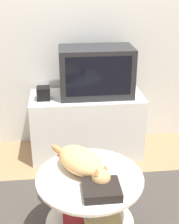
# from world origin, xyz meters

# --- Properties ---
(wall_back) EXTENTS (8.00, 0.05, 2.60)m
(wall_back) POSITION_xyz_m (0.00, 1.36, 1.30)
(wall_back) COLOR silver
(wall_back) RESTS_ON ground_plane
(tv_stand) EXTENTS (1.03, 0.45, 0.60)m
(tv_stand) POSITION_xyz_m (0.14, 1.05, 0.30)
(tv_stand) COLOR silver
(tv_stand) RESTS_ON ground_plane
(tv) EXTENTS (0.65, 0.35, 0.44)m
(tv) POSITION_xyz_m (0.23, 1.06, 0.82)
(tv) COLOR #232326
(tv) RESTS_ON tv_stand
(speaker) EXTENTS (0.11, 0.11, 0.11)m
(speaker) POSITION_xyz_m (-0.24, 1.00, 0.66)
(speaker) COLOR black
(speaker) RESTS_ON tv_stand
(coffee_table) EXTENTS (0.64, 0.64, 0.50)m
(coffee_table) POSITION_xyz_m (0.06, -0.07, 0.33)
(coffee_table) COLOR #B2B2B7
(coffee_table) RESTS_ON rug
(dvd_box) EXTENTS (0.21, 0.18, 0.05)m
(dvd_box) POSITION_xyz_m (0.10, -0.23, 0.54)
(dvd_box) COLOR black
(dvd_box) RESTS_ON coffee_table
(cat) EXTENTS (0.36, 0.49, 0.14)m
(cat) POSITION_xyz_m (0.01, -0.01, 0.58)
(cat) COLOR tan
(cat) RESTS_ON coffee_table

